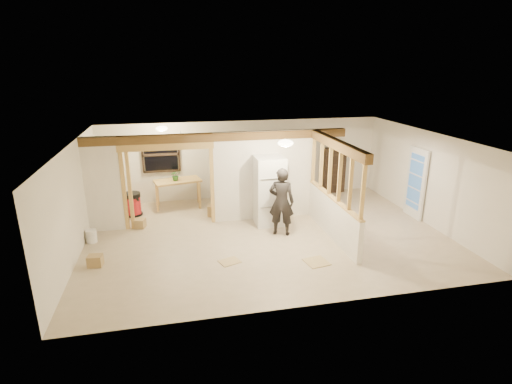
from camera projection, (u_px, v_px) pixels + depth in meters
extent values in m
cube|color=#C5AF92|center=(267.00, 235.00, 10.31)|extent=(9.00, 6.50, 0.01)
cube|color=white|center=(268.00, 139.00, 9.54)|extent=(9.00, 6.50, 0.01)
cube|color=white|center=(244.00, 159.00, 12.95)|extent=(9.00, 0.01, 2.50)
cube|color=white|center=(312.00, 244.00, 6.90)|extent=(9.00, 0.01, 2.50)
cube|color=white|center=(74.00, 201.00, 9.02)|extent=(0.01, 6.50, 2.50)
cube|color=white|center=(428.00, 178.00, 10.83)|extent=(0.01, 6.50, 2.50)
cube|color=white|center=(103.00, 185.00, 10.23)|extent=(0.90, 0.12, 2.50)
cube|color=white|center=(264.00, 176.00, 11.08)|extent=(2.80, 0.12, 2.50)
cube|color=tan|center=(169.00, 187.00, 10.61)|extent=(2.46, 0.14, 2.20)
cube|color=brown|center=(220.00, 137.00, 10.49)|extent=(7.00, 0.18, 0.22)
cube|color=brown|center=(337.00, 144.00, 9.53)|extent=(0.18, 3.30, 0.22)
cube|color=white|center=(332.00, 218.00, 10.11)|extent=(0.12, 3.20, 1.00)
cube|color=tan|center=(335.00, 173.00, 9.75)|extent=(0.14, 3.20, 1.32)
cube|color=black|center=(161.00, 155.00, 12.26)|extent=(1.12, 0.10, 1.10)
cube|color=white|center=(416.00, 183.00, 11.26)|extent=(0.12, 0.86, 2.00)
ellipsoid|color=#FFEABF|center=(286.00, 143.00, 9.14)|extent=(0.36, 0.36, 0.16)
ellipsoid|color=#FFEABF|center=(162.00, 129.00, 11.19)|extent=(0.32, 0.32, 0.14)
ellipsoid|color=#FFD88C|center=(181.00, 143.00, 10.73)|extent=(0.07, 0.07, 0.07)
cube|color=white|center=(269.00, 191.00, 10.78)|extent=(0.77, 0.75, 1.88)
imported|color=black|center=(281.00, 202.00, 10.10)|extent=(0.76, 0.64, 1.77)
cube|color=tan|center=(178.00, 193.00, 12.20)|extent=(1.48, 0.95, 0.86)
imported|color=#2E5824|center=(176.00, 175.00, 11.96)|extent=(0.34, 0.31, 0.33)
cylinder|color=red|center=(133.00, 204.00, 11.53)|extent=(0.64, 0.64, 0.69)
cube|color=black|center=(334.00, 170.00, 13.53)|extent=(0.77, 0.26, 1.54)
cylinder|color=white|center=(91.00, 236.00, 9.84)|extent=(0.26, 0.26, 0.32)
cube|color=#A88751|center=(214.00, 210.00, 11.58)|extent=(0.43, 0.39, 0.31)
cube|color=#A88751|center=(140.00, 223.00, 10.73)|extent=(0.32, 0.32, 0.24)
cube|color=#A88751|center=(95.00, 261.00, 8.70)|extent=(0.33, 0.28, 0.25)
cube|color=tan|center=(317.00, 262.00, 8.88)|extent=(0.56, 0.56, 0.02)
cube|color=tan|center=(230.00, 262.00, 8.90)|extent=(0.53, 0.48, 0.01)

